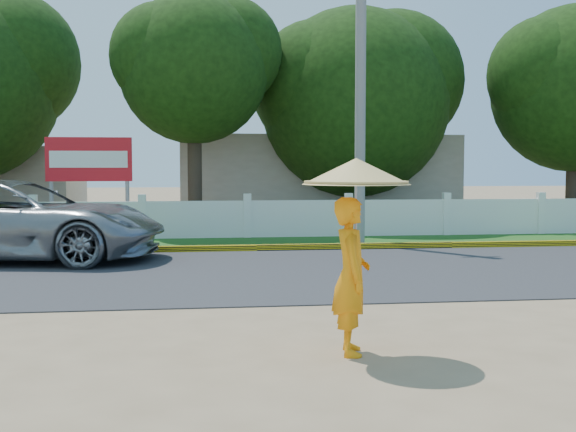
# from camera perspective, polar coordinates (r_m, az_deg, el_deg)

# --- Properties ---
(ground) EXTENTS (120.00, 120.00, 0.00)m
(ground) POSITION_cam_1_polar(r_m,az_deg,el_deg) (10.00, 1.49, -8.26)
(ground) COLOR #9E8460
(ground) RESTS_ON ground
(road) EXTENTS (60.00, 7.00, 0.02)m
(road) POSITION_cam_1_polar(r_m,az_deg,el_deg) (14.39, -1.28, -4.43)
(road) COLOR #38383A
(road) RESTS_ON ground
(grass_verge) EXTENTS (60.00, 3.50, 0.03)m
(grass_verge) POSITION_cam_1_polar(r_m,az_deg,el_deg) (19.58, -2.92, -2.16)
(grass_verge) COLOR #2D601E
(grass_verge) RESTS_ON ground
(curb) EXTENTS (40.00, 0.18, 0.16)m
(curb) POSITION_cam_1_polar(r_m,az_deg,el_deg) (17.89, -2.49, -2.54)
(curb) COLOR yellow
(curb) RESTS_ON ground
(fence) EXTENTS (40.00, 0.10, 1.10)m
(fence) POSITION_cam_1_polar(r_m,az_deg,el_deg) (20.97, -3.23, -0.28)
(fence) COLOR silver
(fence) RESTS_ON ground
(building_near) EXTENTS (10.00, 6.00, 3.20)m
(building_near) POSITION_cam_1_polar(r_m,az_deg,el_deg) (28.02, 1.88, 2.97)
(building_near) COLOR #B7AD99
(building_near) RESTS_ON ground
(utility_pole) EXTENTS (0.28, 0.28, 8.21)m
(utility_pole) POSITION_cam_1_polar(r_m,az_deg,el_deg) (19.40, 5.74, 9.87)
(utility_pole) COLOR gray
(utility_pole) RESTS_ON ground
(vehicle) EXTENTS (6.86, 3.93, 1.80)m
(vehicle) POSITION_cam_1_polar(r_m,az_deg,el_deg) (17.08, -20.67, -0.34)
(vehicle) COLOR gray
(vehicle) RESTS_ON ground
(monk_with_parasol) EXTENTS (1.21, 1.21, 2.21)m
(monk_with_parasol) POSITION_cam_1_polar(r_m,az_deg,el_deg) (8.10, 5.20, -0.87)
(monk_with_parasol) COLOR orange
(monk_with_parasol) RESTS_ON ground
(billboard) EXTENTS (2.50, 0.13, 2.95)m
(billboard) POSITION_cam_1_polar(r_m,az_deg,el_deg) (22.17, -15.45, 3.93)
(billboard) COLOR gray
(billboard) RESTS_ON ground
(tree_row) EXTENTS (36.10, 7.76, 8.69)m
(tree_row) POSITION_cam_1_polar(r_m,az_deg,el_deg) (24.53, 0.62, 10.14)
(tree_row) COLOR #473828
(tree_row) RESTS_ON ground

